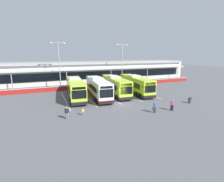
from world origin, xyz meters
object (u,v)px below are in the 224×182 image
pedestrian_with_handbag (155,107)px  pedestrian_near_bin (172,105)px  coach_bus_centre (115,86)px  litter_bin (190,100)px  lamp_post_west (59,63)px  coach_bus_left_centre (98,88)px  lamp_post_centre (122,62)px  coach_bus_leftmost (75,89)px  pedestrian_in_dark_coat (67,113)px  coach_bus_right_centre (136,85)px  pedestrian_child (83,112)px

pedestrian_with_handbag → pedestrian_near_bin: 2.99m
coach_bus_centre → litter_bin: size_ratio=13.25×
pedestrian_near_bin → lamp_post_west: (-13.63, 22.45, 5.42)m
coach_bus_left_centre → lamp_post_west: lamp_post_west is taller
lamp_post_centre → lamp_post_west: bearing=-177.4°
coach_bus_left_centre → pedestrian_near_bin: size_ratio=7.60×
pedestrian_near_bin → coach_bus_leftmost: bearing=132.7°
coach_bus_left_centre → pedestrian_in_dark_coat: bearing=-127.7°
pedestrian_in_dark_coat → litter_bin: (20.43, -0.72, -0.41)m
litter_bin → coach_bus_leftmost: bearing=147.7°
lamp_post_west → litter_bin: (19.21, -20.61, -5.82)m
pedestrian_with_handbag → pedestrian_near_bin: bearing=-3.5°
coach_bus_right_centre → pedestrian_near_bin: 12.23m
pedestrian_in_dark_coat → pedestrian_child: 2.27m
pedestrian_in_dark_coat → lamp_post_centre: bearing=49.1°
pedestrian_child → pedestrian_near_bin: pedestrian_near_bin is taller
pedestrian_with_handbag → lamp_post_west: 25.28m
coach_bus_leftmost → lamp_post_centre: lamp_post_centre is taller
pedestrian_with_handbag → lamp_post_centre: bearing=75.3°
coach_bus_right_centre → lamp_post_centre: bearing=79.2°
pedestrian_child → pedestrian_near_bin: 13.03m
litter_bin → coach_bus_centre: bearing=130.2°
coach_bus_leftmost → pedestrian_in_dark_coat: (-3.01, -10.28, -0.91)m
coach_bus_left_centre → pedestrian_with_handbag: 12.61m
pedestrian_with_handbag → coach_bus_left_centre: bearing=111.8°
pedestrian_child → lamp_post_centre: (15.71, 20.15, 5.75)m
coach_bus_centre → lamp_post_west: lamp_post_west is taller
pedestrian_in_dark_coat → lamp_post_centre: size_ratio=0.15×
coach_bus_leftmost → pedestrian_child: size_ratio=12.26×
coach_bus_right_centre → lamp_post_west: size_ratio=1.12×
lamp_post_west → coach_bus_leftmost: bearing=-79.4°
litter_bin → coach_bus_left_centre: bearing=142.8°
coach_bus_centre → coach_bus_leftmost: bearing=179.2°
coach_bus_leftmost → coach_bus_centre: 8.22m
coach_bus_leftmost → coach_bus_left_centre: same height
lamp_post_centre → litter_bin: bearing=-83.3°
coach_bus_centre → coach_bus_right_centre: 4.60m
coach_bus_leftmost → lamp_post_west: size_ratio=1.12×
pedestrian_with_handbag → lamp_post_west: bearing=115.6°
coach_bus_leftmost → pedestrian_child: bearing=-94.8°
coach_bus_centre → pedestrian_child: 13.29m
pedestrian_with_handbag → coach_bus_right_centre: bearing=71.8°
coach_bus_right_centre → coach_bus_centre: bearing=173.0°
pedestrian_near_bin → lamp_post_centre: bearing=82.5°
coach_bus_leftmost → pedestrian_near_bin: 17.49m
coach_bus_right_centre → pedestrian_with_handbag: coach_bus_right_centre is taller
pedestrian_child → litter_bin: bearing=-3.9°
coach_bus_right_centre → lamp_post_west: bearing=144.8°
pedestrian_in_dark_coat → lamp_post_west: size_ratio=0.15×
coach_bus_right_centre → lamp_post_west: (-14.58, 10.29, 4.50)m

